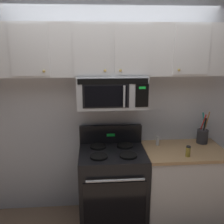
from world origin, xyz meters
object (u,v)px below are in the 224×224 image
stove_range (112,185)px  utensil_crock_charcoal (203,135)px  spice_jar (188,151)px  salt_shaker (158,141)px  over_range_microwave (112,91)px

stove_range → utensil_crock_charcoal: size_ratio=2.74×
utensil_crock_charcoal → spice_jar: (-0.32, -0.37, -0.05)m
utensil_crock_charcoal → salt_shaker: size_ratio=3.78×
utensil_crock_charcoal → spice_jar: utensil_crock_charcoal is taller
stove_range → salt_shaker: bearing=15.0°
over_range_microwave → spice_jar: 1.06m
stove_range → utensil_crock_charcoal: (1.13, 0.17, 0.54)m
over_range_microwave → spice_jar: bearing=-20.8°
over_range_microwave → utensil_crock_charcoal: (1.13, 0.06, -0.57)m
salt_shaker → utensil_crock_charcoal: bearing=2.4°
stove_range → salt_shaker: size_ratio=10.37×
over_range_microwave → salt_shaker: 0.84m
spice_jar → salt_shaker: bearing=126.1°
stove_range → salt_shaker: 0.76m
over_range_microwave → utensil_crock_charcoal: 1.26m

